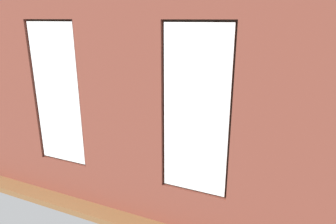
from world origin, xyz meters
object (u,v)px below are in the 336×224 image
media_console (87,125)px  potted_plant_corner_far_left (289,185)px  table_plant_small (166,118)px  potted_plant_near_tv (78,121)px  potted_plant_foreground_right (132,103)px  tv_flatscreen (85,100)px  potted_plant_mid_room_small (232,124)px  couch_by_window (151,173)px  potted_plant_between_couches (237,178)px  couch_left (282,166)px  potted_plant_by_left_couch (268,134)px  remote_gray (171,124)px  cup_ceramic (152,122)px  remote_black (189,124)px  potted_plant_beside_window_right (82,150)px  coffee_table (171,126)px  remote_silver (173,126)px  papasan_chair (173,109)px

media_console → potted_plant_corner_far_left: 5.13m
table_plant_small → media_console: bearing=18.0°
potted_plant_near_tv → potted_plant_foreground_right: 2.70m
tv_flatscreen → potted_plant_mid_room_small: bearing=-161.7°
couch_by_window → table_plant_small: 2.35m
potted_plant_between_couches → couch_left: bearing=-118.2°
potted_plant_between_couches → potted_plant_by_left_couch: 2.61m
remote_gray → media_console: (2.09, 0.51, -0.17)m
cup_ceramic → remote_black: size_ratio=0.59×
potted_plant_mid_room_small → potted_plant_near_tv: bearing=35.8°
potted_plant_mid_room_small → potted_plant_near_tv: (2.88, 2.07, 0.31)m
couch_by_window → potted_plant_corner_far_left: potted_plant_corner_far_left is taller
potted_plant_by_left_couch → potted_plant_foreground_right: (3.97, -0.69, 0.11)m
potted_plant_between_couches → potted_plant_beside_window_right: potted_plant_between_couches is taller
couch_left → table_plant_small: 2.97m
potted_plant_mid_room_small → remote_gray: bearing=25.0°
coffee_table → potted_plant_beside_window_right: bearing=69.2°
table_plant_small → potted_plant_corner_far_left: potted_plant_corner_far_left is taller
potted_plant_between_couches → potted_plant_mid_room_small: size_ratio=1.75×
potted_plant_beside_window_right → potted_plant_by_left_couch: bearing=-137.8°
remote_silver → potted_plant_by_left_couch: 2.18m
tv_flatscreen → couch_by_window: bearing=148.6°
table_plant_small → potted_plant_near_tv: potted_plant_near_tv is taller
couch_left → potted_plant_mid_room_small: 2.01m
remote_black → potted_plant_by_left_couch: bearing=66.9°
remote_gray → potted_plant_corner_far_left: bearing=-118.4°
table_plant_small → remote_silver: (-0.29, 0.24, -0.09)m
potted_plant_corner_far_left → potted_plant_near_tv: size_ratio=0.83×
remote_silver → media_console: media_console is taller
cup_ceramic → potted_plant_beside_window_right: bearing=79.0°
remote_black → potted_plant_beside_window_right: 2.68m
coffee_table → remote_black: 0.43m
table_plant_small → potted_plant_corner_far_left: size_ratio=0.19×
couch_left → potted_plant_corner_far_left: 1.31m
couch_left → remote_black: bearing=-115.4°
table_plant_small → remote_gray: bearing=149.2°
remote_gray → media_console: 2.16m
potted_plant_beside_window_right → potted_plant_near_tv: bearing=-47.6°
table_plant_small → potted_plant_between_couches: potted_plant_between_couches is taller
media_console → potted_plant_near_tv: (-0.55, 0.94, 0.48)m
couch_by_window → remote_gray: size_ratio=11.64×
remote_black → potted_plant_beside_window_right: size_ratio=0.20×
potted_plant_beside_window_right → potted_plant_by_left_couch: 4.09m
tv_flatscreen → potted_plant_mid_room_small: 3.64m
potted_plant_beside_window_right → potted_plant_foreground_right: bearing=-74.6°
papasan_chair → potted_plant_mid_room_small: papasan_chair is taller
couch_left → potted_plant_corner_far_left: size_ratio=2.09×
potted_plant_mid_room_small → potted_plant_by_left_couch: potted_plant_mid_room_small is taller
couch_left → coffee_table: couch_left is taller
couch_left → cup_ceramic: 3.13m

